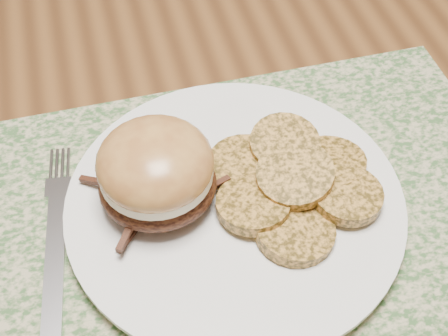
% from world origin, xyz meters
% --- Properties ---
extents(dining_table, '(1.50, 0.90, 0.75)m').
position_xyz_m(dining_table, '(0.00, 0.00, 0.67)').
color(dining_table, brown).
rests_on(dining_table, ground).
extents(placemat, '(0.45, 0.33, 0.00)m').
position_xyz_m(placemat, '(0.22, -0.11, 0.75)').
color(placemat, '#3B6132').
rests_on(placemat, dining_table).
extents(dinner_plate, '(0.26, 0.26, 0.02)m').
position_xyz_m(dinner_plate, '(0.20, -0.10, 0.76)').
color(dinner_plate, white).
rests_on(dinner_plate, placemat).
extents(pork_sandwich, '(0.10, 0.10, 0.07)m').
position_xyz_m(pork_sandwich, '(0.14, -0.08, 0.80)').
color(pork_sandwich, black).
rests_on(pork_sandwich, dinner_plate).
extents(roasted_potatoes, '(0.16, 0.15, 0.04)m').
position_xyz_m(roasted_potatoes, '(0.24, -0.10, 0.78)').
color(roasted_potatoes, '#C18739').
rests_on(roasted_potatoes, dinner_plate).
extents(fork, '(0.04, 0.18, 0.00)m').
position_xyz_m(fork, '(0.05, -0.09, 0.76)').
color(fork, '#BBBBC3').
rests_on(fork, placemat).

